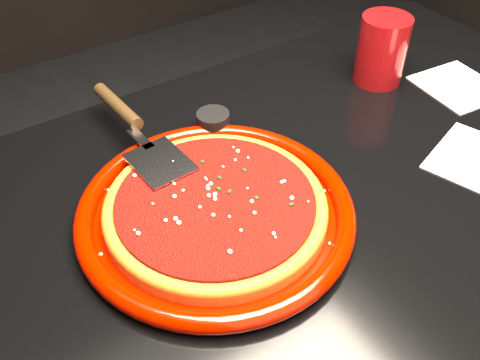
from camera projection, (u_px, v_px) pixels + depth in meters
name	position (u px, v px, depth m)	size (l,w,h in m)	color
table	(308.00, 331.00, 1.04)	(1.20, 0.80, 0.75)	black
plate	(216.00, 211.00, 0.73)	(0.38, 0.38, 0.03)	#7F0800
pizza_crust	(216.00, 209.00, 0.73)	(0.31, 0.31, 0.02)	#8C4813
pizza_crust_rim	(215.00, 205.00, 0.73)	(0.31, 0.31, 0.02)	#8C4813
pizza_sauce	(215.00, 202.00, 0.72)	(0.27, 0.27, 0.01)	maroon
parmesan_dusting	(215.00, 198.00, 0.72)	(0.26, 0.26, 0.01)	beige
basil_flecks	(215.00, 199.00, 0.72)	(0.24, 0.24, 0.00)	black
pizza_server	(138.00, 129.00, 0.82)	(0.09, 0.32, 0.02)	#AEB1B5
cup	(382.00, 50.00, 0.97)	(0.09, 0.09, 0.13)	maroon
napkin_b	(458.00, 86.00, 0.99)	(0.13, 0.14, 0.00)	white
ramekin	(213.00, 124.00, 0.87)	(0.05, 0.05, 0.04)	black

